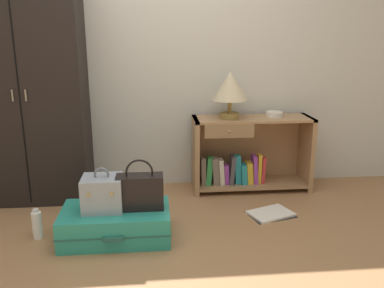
% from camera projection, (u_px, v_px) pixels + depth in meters
% --- Properties ---
extents(ground_plane, '(9.00, 9.00, 0.00)m').
position_uv_depth(ground_plane, '(159.00, 265.00, 2.56)').
color(ground_plane, '#9E7047').
extents(back_wall, '(6.40, 0.10, 2.60)m').
position_uv_depth(back_wall, '(154.00, 46.00, 3.66)').
color(back_wall, beige).
rests_on(back_wall, ground_plane).
extents(wardrobe, '(0.93, 0.47, 1.89)m').
position_uv_depth(wardrobe, '(28.00, 91.00, 3.38)').
color(wardrobe, black).
rests_on(wardrobe, ground_plane).
extents(bookshelf, '(1.08, 0.37, 0.68)m').
position_uv_depth(bookshelf, '(246.00, 155.00, 3.76)').
color(bookshelf, '#A37A51').
rests_on(bookshelf, ground_plane).
extents(table_lamp, '(0.31, 0.31, 0.41)m').
position_uv_depth(table_lamp, '(230.00, 88.00, 3.55)').
color(table_lamp, olive).
rests_on(table_lamp, bookshelf).
extents(bowl, '(0.15, 0.15, 0.05)m').
position_uv_depth(bowl, '(274.00, 114.00, 3.69)').
color(bowl, silver).
rests_on(bowl, bookshelf).
extents(suitcase_large, '(0.77, 0.47, 0.22)m').
position_uv_depth(suitcase_large, '(116.00, 223.00, 2.88)').
color(suitcase_large, teal).
rests_on(suitcase_large, ground_plane).
extents(train_case, '(0.27, 0.24, 0.31)m').
position_uv_depth(train_case, '(103.00, 193.00, 2.82)').
color(train_case, '#8E99A3').
rests_on(train_case, suitcase_large).
extents(handbag, '(0.33, 0.14, 0.36)m').
position_uv_depth(handbag, '(140.00, 191.00, 2.83)').
color(handbag, black).
rests_on(handbag, suitcase_large).
extents(bottle, '(0.07, 0.07, 0.22)m').
position_uv_depth(bottle, '(37.00, 224.00, 2.88)').
color(bottle, white).
rests_on(bottle, ground_plane).
extents(open_book_on_floor, '(0.41, 0.34, 0.02)m').
position_uv_depth(open_book_on_floor, '(271.00, 214.00, 3.27)').
color(open_book_on_floor, white).
rests_on(open_book_on_floor, ground_plane).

